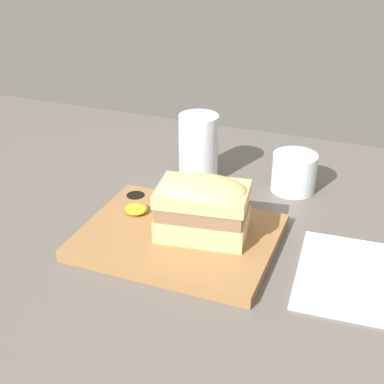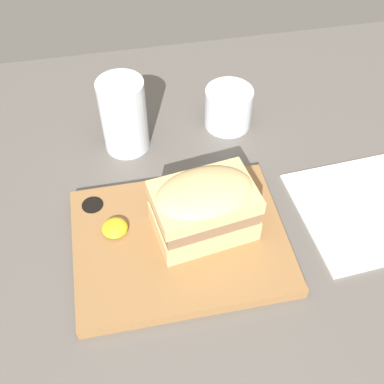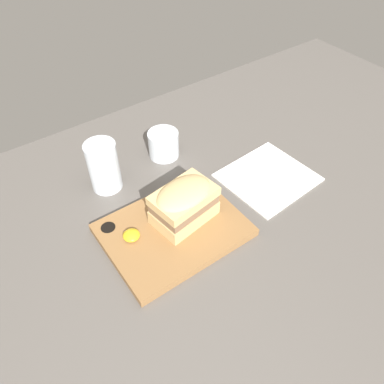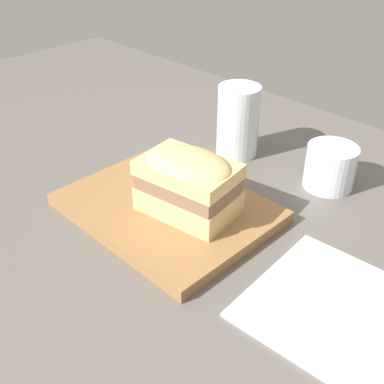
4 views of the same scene
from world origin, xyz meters
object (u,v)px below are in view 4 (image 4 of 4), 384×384
wine_glass (330,168)px  napkin (344,313)px  serving_board (167,208)px  sandwich (188,181)px  water_glass (238,125)px

wine_glass → napkin: (16.50, -23.17, -3.06)cm
serving_board → wine_glass: 27.33cm
sandwich → water_glass: water_glass is taller
sandwich → napkin: (25.82, -0.09, -6.72)cm
serving_board → wine_glass: (12.96, 23.95, 2.30)cm
serving_board → sandwich: (3.64, 0.87, 5.97)cm
water_glass → wine_glass: (17.98, 2.01, -2.30)cm
wine_glass → napkin: size_ratio=0.36×
serving_board → water_glass: 22.98cm
napkin → sandwich: bearing=179.8°
sandwich → wine_glass: sandwich is taller
sandwich → napkin: sandwich is taller
serving_board → napkin: 29.48cm
water_glass → wine_glass: bearing=6.4°
serving_board → napkin: bearing=1.5°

